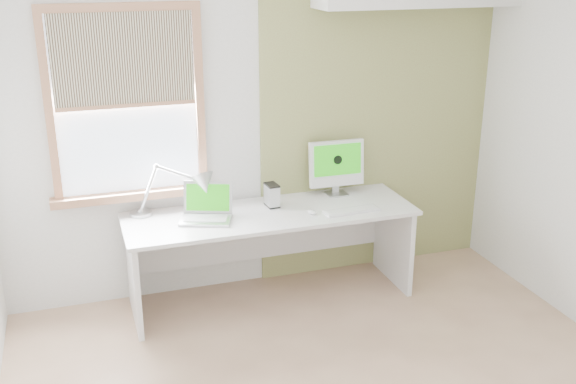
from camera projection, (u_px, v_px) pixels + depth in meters
name	position (u px, v px, depth m)	size (l,w,h in m)	color
room	(348.00, 201.00, 3.69)	(4.04, 3.54, 2.64)	#A57E60
accent_wall	(377.00, 118.00, 5.54)	(2.00, 0.02, 2.60)	olive
window	(127.00, 106.00, 4.85)	(1.20, 0.14, 1.42)	#A16A4C
desk	(268.00, 233.00, 5.23)	(2.20, 0.70, 0.73)	silver
desk_lamp	(192.00, 187.00, 5.02)	(0.68, 0.34, 0.39)	#B0B2B5
laptop	(207.00, 210.00, 4.98)	(0.44, 0.40, 0.26)	#B0B2B5
phone_dock	(272.00, 199.00, 5.26)	(0.09, 0.09, 0.14)	#B0B2B5
external_drive	(272.00, 195.00, 5.20)	(0.10, 0.15, 0.18)	#B0B2B5
imac	(336.00, 165.00, 5.41)	(0.45, 0.15, 0.44)	#B0B2B5
keyboard	(352.00, 210.00, 5.12)	(0.44, 0.15, 0.02)	white
mouse	(312.00, 212.00, 5.07)	(0.05, 0.09, 0.03)	white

